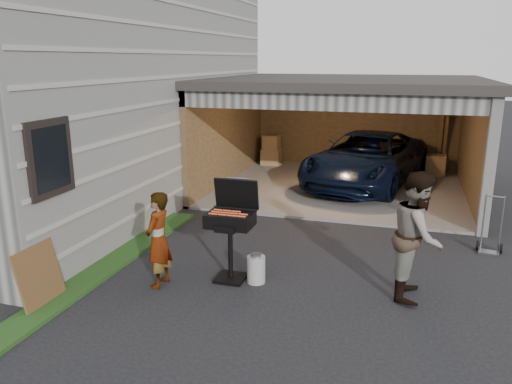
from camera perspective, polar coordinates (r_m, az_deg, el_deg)
ground at (r=7.77m, az=-2.45°, el=-10.68°), size 80.00×80.00×0.00m
house at (r=13.51m, az=-21.70°, el=11.34°), size 7.00×11.00×5.50m
groundcover_strip at (r=7.98m, az=-20.70°, el=-10.76°), size 0.50×8.00×0.06m
garage at (r=13.57m, az=10.24°, el=8.41°), size 6.80×6.30×2.90m
minivan at (r=13.79m, az=12.50°, el=3.48°), size 3.40×5.42×1.40m
woman at (r=7.65m, az=-11.11°, el=-5.38°), size 0.36×0.54×1.48m
man at (r=7.48m, az=17.96°, el=-4.75°), size 0.76×0.95×1.86m
bbq_grill at (r=7.67m, az=-2.88°, el=-3.53°), size 0.70×0.62×1.57m
propane_tank at (r=7.80m, az=0.02°, el=-8.83°), size 0.30×0.30×0.43m
plywood_panel at (r=7.65m, az=-23.51°, el=-8.84°), size 0.22×0.79×0.87m
hand_truck at (r=9.88m, az=25.16°, el=-5.17°), size 0.45×0.37×1.05m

